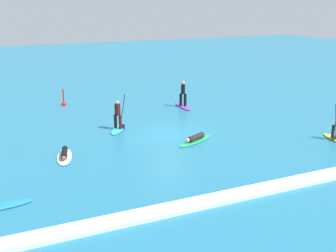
{
  "coord_description": "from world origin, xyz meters",
  "views": [
    {
      "loc": [
        -11.23,
        -23.26,
        7.77
      ],
      "look_at": [
        0.0,
        0.0,
        0.5
      ],
      "focal_mm": 48.04,
      "sensor_mm": 36.0,
      "label": 1
    }
  ],
  "objects_px": {
    "surfer_on_teal_board": "(118,122)",
    "surfer_on_green_board": "(195,139)",
    "surfer_on_white_board": "(64,155)",
    "surfer_on_purple_board": "(183,100)",
    "marker_buoy": "(64,103)"
  },
  "relations": [
    {
      "from": "surfer_on_purple_board",
      "to": "marker_buoy",
      "type": "height_order",
      "value": "surfer_on_purple_board"
    },
    {
      "from": "surfer_on_purple_board",
      "to": "surfer_on_green_board",
      "type": "height_order",
      "value": "surfer_on_purple_board"
    },
    {
      "from": "surfer_on_purple_board",
      "to": "marker_buoy",
      "type": "relative_size",
      "value": 1.96
    },
    {
      "from": "surfer_on_white_board",
      "to": "surfer_on_green_board",
      "type": "distance_m",
      "value": 7.36
    },
    {
      "from": "surfer_on_white_board",
      "to": "surfer_on_teal_board",
      "type": "distance_m",
      "value": 5.54
    },
    {
      "from": "surfer_on_green_board",
      "to": "surfer_on_purple_board",
      "type": "bearing_deg",
      "value": -139.26
    },
    {
      "from": "surfer_on_white_board",
      "to": "surfer_on_purple_board",
      "type": "relative_size",
      "value": 1.01
    },
    {
      "from": "surfer_on_purple_board",
      "to": "marker_buoy",
      "type": "distance_m",
      "value": 9.12
    },
    {
      "from": "surfer_on_white_board",
      "to": "surfer_on_purple_board",
      "type": "height_order",
      "value": "surfer_on_purple_board"
    },
    {
      "from": "surfer_on_teal_board",
      "to": "marker_buoy",
      "type": "bearing_deg",
      "value": 42.88
    },
    {
      "from": "surfer_on_purple_board",
      "to": "surfer_on_teal_board",
      "type": "distance_m",
      "value": 7.41
    },
    {
      "from": "surfer_on_purple_board",
      "to": "surfer_on_teal_board",
      "type": "bearing_deg",
      "value": 125.61
    },
    {
      "from": "surfer_on_teal_board",
      "to": "marker_buoy",
      "type": "xyz_separation_m",
      "value": [
        -1.45,
        8.2,
        -0.31
      ]
    },
    {
      "from": "marker_buoy",
      "to": "surfer_on_white_board",
      "type": "bearing_deg",
      "value": -103.07
    },
    {
      "from": "surfer_on_teal_board",
      "to": "surfer_on_green_board",
      "type": "bearing_deg",
      "value": -110.16
    }
  ]
}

